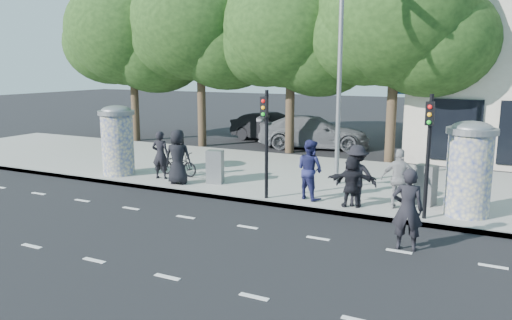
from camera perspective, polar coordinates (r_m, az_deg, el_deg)
The scene contains 26 objects.
ground at distance 12.40m, azimuth -3.98°, elevation -9.51°, with size 120.00×120.00×0.00m, color black.
sidewalk at distance 18.96m, azimuth 7.55°, elevation -2.16°, with size 40.00×8.00×0.15m, color gray.
curb at distance 15.38m, azimuth 2.74°, elevation -5.14°, with size 40.00×0.10×0.16m, color slate.
lane_dash_near at distance 10.70m, azimuth -10.10°, elevation -13.04°, with size 32.00×0.12×0.01m, color silver.
lane_dash_far at distance 13.55m, azimuth -0.96°, elevation -7.67°, with size 32.00×0.12×0.01m, color silver.
ad_column_left at distance 19.75m, azimuth -15.55°, elevation 2.37°, with size 1.36×1.36×2.65m.
ad_column_right at distance 14.98m, azimuth 23.20°, elevation -0.70°, with size 1.36×1.36×2.65m.
traffic_pole_near at distance 15.40m, azimuth 1.13°, elevation 3.09°, with size 0.22×0.31×3.40m.
traffic_pole_far at distance 14.06m, azimuth 19.11°, elevation 1.75°, with size 0.22×0.31×3.40m.
street_lamp at distance 17.42m, azimuth 9.54°, elevation 12.29°, with size 0.25×0.93×8.00m.
tree_far_left at distance 29.47m, azimuth -14.03°, elevation 14.17°, with size 7.20×7.20×9.26m.
tree_mid_left at distance 26.82m, azimuth -6.43°, elevation 15.44°, with size 7.20×7.20×9.57m.
tree_near_left at distance 24.65m, azimuth 4.02°, elevation 14.89°, with size 6.80×6.80×8.97m.
tree_center at distance 22.83m, azimuth 15.75°, elevation 15.47°, with size 7.00×7.00×9.30m.
ped_a at distance 17.75m, azimuth -8.92°, elevation 0.36°, with size 0.95×0.62×1.94m, color black.
ped_b at distance 18.71m, azimuth -10.86°, elevation 0.58°, with size 0.65×0.43×1.78m, color black.
ped_c at distance 15.65m, azimuth 6.16°, elevation -1.08°, with size 0.91×0.71×1.88m, color navy.
ped_d at distance 15.08m, azimuth 11.42°, elevation -1.77°, with size 1.19×0.68×1.84m, color black.
ped_e at distance 15.07m, azimuth 16.07°, elevation -2.11°, with size 1.04×0.59×1.78m, color gray.
ped_f at distance 14.99m, azimuth 10.89°, elevation -2.40°, with size 1.44×0.52×1.55m, color black.
man_road at distance 12.21m, azimuth 16.92°, elevation -5.43°, with size 0.72×0.47×1.97m, color black.
bicycle at distance 19.16m, azimuth -8.94°, elevation -0.46°, with size 1.71×0.60×0.90m, color black.
cabinet_left at distance 17.75m, azimuth -4.71°, elevation -0.79°, with size 0.57×0.41×1.18m, color slate.
cabinet_right at distance 15.83m, azimuth 18.81°, elevation -2.71°, with size 0.58×0.42×1.22m, color slate.
car_mid at distance 28.45m, azimuth 1.70°, elevation 3.74°, with size 4.88×1.70×1.61m, color black.
car_right at distance 26.36m, azimuth 6.59°, elevation 3.19°, with size 5.78×2.35×1.68m, color slate.
Camera 1 is at (5.92, -10.01, 4.30)m, focal length 35.00 mm.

